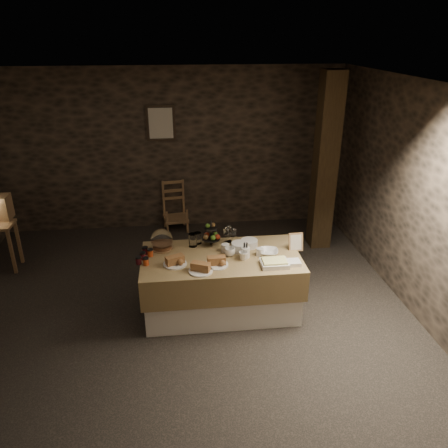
{
  "coord_description": "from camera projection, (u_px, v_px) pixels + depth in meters",
  "views": [
    {
      "loc": [
        0.04,
        -4.44,
        3.07
      ],
      "look_at": [
        0.58,
        0.2,
        0.99
      ],
      "focal_mm": 35.0,
      "sensor_mm": 36.0,
      "label": 1
    }
  ],
  "objects": [
    {
      "name": "mug_d",
      "position": [
        260.0,
        252.0,
        4.97
      ],
      "size": [
        0.08,
        0.08,
        0.09
      ],
      "primitive_type": "cylinder",
      "color": "silver",
      "rests_on": "buffet_table"
    },
    {
      "name": "cake_dome",
      "position": [
        162.0,
        241.0,
        5.1
      ],
      "size": [
        0.26,
        0.26,
        0.26
      ],
      "color": "brown",
      "rests_on": "buffet_table"
    },
    {
      "name": "menu_frame",
      "position": [
        296.0,
        242.0,
        5.1
      ],
      "size": [
        0.17,
        0.07,
        0.22
      ],
      "primitive_type": "cube",
      "rotation": [
        -0.24,
        0.0,
        0.03
      ],
      "color": "brown",
      "rests_on": "buffet_table"
    },
    {
      "name": "bowl",
      "position": [
        269.0,
        252.0,
        5.0
      ],
      "size": [
        0.25,
        0.25,
        0.05
      ],
      "primitive_type": "imported",
      "rotation": [
        0.0,
        0.0,
        -0.18
      ],
      "color": "silver",
      "rests_on": "buffet_table"
    },
    {
      "name": "cutlery_holder",
      "position": [
        245.0,
        252.0,
        4.93
      ],
      "size": [
        0.1,
        0.1,
        0.12
      ],
      "primitive_type": "cylinder",
      "color": "silver",
      "rests_on": "buffet_table"
    },
    {
      "name": "mug_c",
      "position": [
        225.0,
        248.0,
        5.05
      ],
      "size": [
        0.09,
        0.09,
        0.09
      ],
      "primitive_type": "cylinder",
      "color": "silver",
      "rests_on": "buffet_table"
    },
    {
      "name": "buffet_table",
      "position": [
        221.0,
        279.0,
        5.09
      ],
      "size": [
        1.81,
        0.96,
        0.71
      ],
      "color": "white",
      "rests_on": "ground_plane"
    },
    {
      "name": "storage_jar_b",
      "position": [
        198.0,
        238.0,
        5.24
      ],
      "size": [
        0.09,
        0.09,
        0.14
      ],
      "primitive_type": "cylinder",
      "color": "white",
      "rests_on": "buffet_table"
    },
    {
      "name": "bread_platter_right",
      "position": [
        216.0,
        262.0,
        4.76
      ],
      "size": [
        0.26,
        0.26,
        0.11
      ],
      "color": "silver",
      "rests_on": "buffet_table"
    },
    {
      "name": "tart_dish",
      "position": [
        274.0,
        263.0,
        4.76
      ],
      "size": [
        0.3,
        0.22,
        0.07
      ],
      "color": "silver",
      "rests_on": "buffet_table"
    },
    {
      "name": "storage_jar_a",
      "position": [
        193.0,
        240.0,
        5.17
      ],
      "size": [
        0.1,
        0.1,
        0.16
      ],
      "primitive_type": "cylinder",
      "color": "white",
      "rests_on": "buffet_table"
    },
    {
      "name": "framed_picture",
      "position": [
        161.0,
        123.0,
        6.78
      ],
      "size": [
        0.45,
        0.04,
        0.55
      ],
      "color": "black",
      "rests_on": "room_shell"
    },
    {
      "name": "bread_platter_left",
      "position": [
        175.0,
        261.0,
        4.78
      ],
      "size": [
        0.26,
        0.26,
        0.11
      ],
      "color": "silver",
      "rests_on": "buffet_table"
    },
    {
      "name": "cup_b",
      "position": [
        243.0,
        256.0,
        4.87
      ],
      "size": [
        0.14,
        0.14,
        0.1
      ],
      "primitive_type": "imported",
      "rotation": [
        0.0,
        0.0,
        -0.43
      ],
      "color": "silver",
      "rests_on": "buffet_table"
    },
    {
      "name": "ground_plane",
      "position": [
        178.0,
        308.0,
        5.27
      ],
      "size": [
        5.5,
        5.0,
        0.01
      ],
      "primitive_type": "cube",
      "color": "black",
      "rests_on": "ground"
    },
    {
      "name": "square_dish",
      "position": [
        294.0,
        263.0,
        4.79
      ],
      "size": [
        0.14,
        0.14,
        0.04
      ],
      "primitive_type": "cube",
      "color": "silver",
      "rests_on": "buffet_table"
    },
    {
      "name": "bread_platter_center",
      "position": [
        201.0,
        268.0,
        4.64
      ],
      "size": [
        0.26,
        0.26,
        0.11
      ],
      "color": "silver",
      "rests_on": "buffet_table"
    },
    {
      "name": "jam_jars",
      "position": [
        145.0,
        257.0,
        4.88
      ],
      "size": [
        0.18,
        0.32,
        0.07
      ],
      "color": "#51141D",
      "rests_on": "buffet_table"
    },
    {
      "name": "plate_stack_b",
      "position": [
        249.0,
        243.0,
        5.18
      ],
      "size": [
        0.2,
        0.2,
        0.08
      ],
      "primitive_type": "cylinder",
      "color": "silver",
      "rests_on": "buffet_table"
    },
    {
      "name": "plate_stack_a",
      "position": [
        239.0,
        247.0,
        5.07
      ],
      "size": [
        0.19,
        0.19,
        0.1
      ],
      "primitive_type": "cylinder",
      "color": "silver",
      "rests_on": "buffet_table"
    },
    {
      "name": "chair",
      "position": [
        175.0,
        208.0,
        7.24
      ],
      "size": [
        0.43,
        0.42,
        0.64
      ],
      "rotation": [
        0.0,
        0.0,
        0.15
      ],
      "color": "brown",
      "rests_on": "ground_plane"
    },
    {
      "name": "timber_column",
      "position": [
        325.0,
        164.0,
        6.33
      ],
      "size": [
        0.3,
        0.3,
        2.6
      ],
      "primitive_type": "cube",
      "color": "black",
      "rests_on": "ground_plane"
    },
    {
      "name": "fruit_stand",
      "position": [
        211.0,
        236.0,
        5.18
      ],
      "size": [
        0.22,
        0.22,
        0.31
      ],
      "rotation": [
        0.0,
        0.0,
        0.26
      ],
      "color": "black",
      "rests_on": "buffet_table"
    },
    {
      "name": "cup_a",
      "position": [
        230.0,
        252.0,
        4.96
      ],
      "size": [
        0.15,
        0.15,
        0.1
      ],
      "primitive_type": "imported",
      "rotation": [
        0.0,
        0.0,
        -0.28
      ],
      "color": "silver",
      "rests_on": "buffet_table"
    },
    {
      "name": "room_shell",
      "position": [
        172.0,
        185.0,
        4.64
      ],
      "size": [
        5.52,
        5.02,
        2.6
      ],
      "color": "black",
      "rests_on": "ground"
    }
  ]
}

